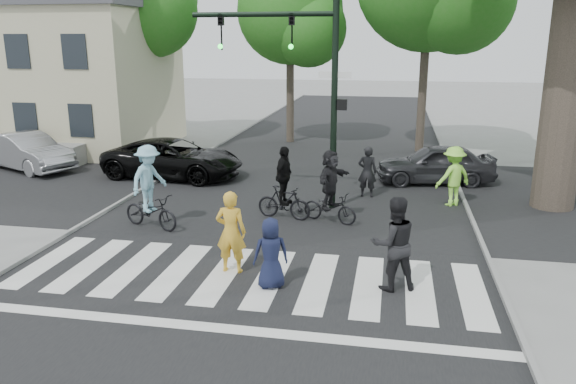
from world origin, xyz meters
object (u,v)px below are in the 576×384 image
car_silver (27,152)px  pedestrian_child (271,253)px  traffic_signal (304,71)px  cyclist_left (150,193)px  car_grey (435,164)px  car_suv (173,158)px  pedestrian_adult (394,244)px  cyclist_mid (284,190)px  pedestrian_woman (231,232)px  cyclist_right (330,190)px

car_silver → pedestrian_child: bearing=-102.8°
traffic_signal → pedestrian_child: bearing=-87.3°
pedestrian_child → cyclist_left: (-3.83, 2.97, 0.23)m
traffic_signal → car_grey: traffic_signal is taller
cyclist_left → car_suv: size_ratio=0.45×
pedestrian_adult → cyclist_mid: size_ratio=0.94×
pedestrian_woman → cyclist_left: cyclist_left is taller
pedestrian_child → car_silver: 14.04m
cyclist_left → car_silver: 9.20m
traffic_signal → cyclist_left: 5.33m
traffic_signal → cyclist_left: size_ratio=2.75×
pedestrian_adult → pedestrian_woman: bearing=-23.8°
pedestrian_woman → car_suv: bearing=-60.6°
pedestrian_woman → pedestrian_adult: bearing=176.1°
pedestrian_child → car_silver: bearing=-58.4°
pedestrian_woman → car_suv: pedestrian_woman is taller
cyclist_mid → car_grey: 6.48m
pedestrian_woman → pedestrian_child: size_ratio=1.23×
car_suv → car_grey: car_suv is taller
pedestrian_adult → cyclist_mid: cyclist_mid is taller
cyclist_mid → cyclist_left: bearing=-156.6°
car_suv → car_grey: size_ratio=1.25×
traffic_signal → cyclist_mid: (-0.33, -1.25, -3.08)m
cyclist_left → cyclist_right: size_ratio=1.11×
pedestrian_woman → car_silver: bearing=-37.7°
cyclist_mid → car_silver: 11.37m
traffic_signal → cyclist_left: traffic_signal is taller
cyclist_right → car_suv: cyclist_right is taller
traffic_signal → cyclist_right: (0.93, -1.30, -3.02)m
pedestrian_adult → car_grey: 8.96m
cyclist_right → car_silver: 12.57m
car_silver → pedestrian_woman: bearing=-103.2°
cyclist_left → car_suv: (-1.54, 5.39, -0.27)m
cyclist_left → car_silver: cyclist_left is taller
traffic_signal → cyclist_left: bearing=-143.4°
cyclist_right → cyclist_left: bearing=-163.3°
traffic_signal → car_silver: size_ratio=1.42×
cyclist_mid → car_silver: cyclist_mid is taller
pedestrian_adult → car_grey: size_ratio=0.48×
pedestrian_woman → cyclist_left: 3.70m
cyclist_right → car_silver: (-11.86, 4.16, -0.18)m
car_suv → cyclist_mid: bearing=-125.2°
traffic_signal → car_suv: 6.63m
cyclist_left → pedestrian_child: bearing=-37.8°
pedestrian_woman → cyclist_right: cyclist_right is taller
cyclist_left → cyclist_mid: bearing=23.4°
pedestrian_woman → car_suv: (-4.39, 7.75, -0.20)m
cyclist_mid → cyclist_right: bearing=-2.4°
pedestrian_child → traffic_signal: bearing=-108.6°
pedestrian_woman → pedestrian_adult: (3.32, -0.22, 0.06)m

